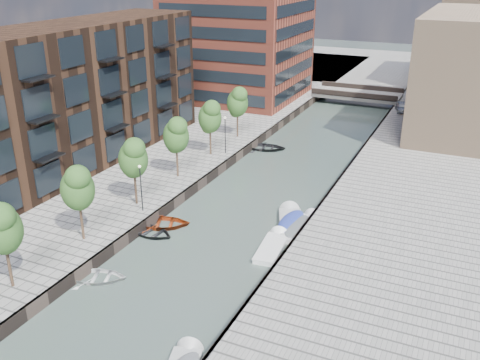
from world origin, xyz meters
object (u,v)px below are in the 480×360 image
Objects in this scene: sloop_4 at (266,149)px; bridge at (357,94)px; tree_4 at (176,134)px; tree_5 at (210,116)px; car at (402,107)px; motorboat_2 at (273,246)px; sloop_1 at (150,234)px; tree_1 at (2,227)px; motorboat_4 at (300,227)px; tree_2 at (77,187)px; tree_6 at (237,101)px; sloop_3 at (98,279)px; motorboat_3 at (291,221)px; sloop_2 at (162,226)px; tree_3 at (133,157)px.

bridge is at bearing -22.93° from sloop_4.
tree_4 and tree_5 have the same top height.
sloop_4 is 1.20× the size of car.
motorboat_2 reaches higher than sloop_4.
sloop_1 is 1.07× the size of car.
tree_1 is 1.08× the size of motorboat_4.
tree_4 is at bearing 151.41° from sloop_4.
tree_2 is 28.00m from tree_6.
bridge is 57.14m from sloop_3.
tree_1 is 35.00m from tree_6.
sloop_1 is 0.74× the size of motorboat_3.
sloop_2 is at bearing -96.27° from bridge.
motorboat_4 is at bearing -51.97° from tree_6.
car reaches higher than motorboat_4.
motorboat_2 is 41.65m from car.
tree_4 is at bearing -102.00° from bridge.
tree_3 reaches higher than car.
tree_2 and tree_6 have the same top height.
motorboat_4 is (1.06, -0.60, -0.01)m from motorboat_3.
tree_1 and tree_3 have the same top height.
car is (3.29, 37.11, 1.45)m from motorboat_3.
sloop_1 is 23.38m from sloop_4.
sloop_3 is 0.72× the size of motorboat_3.
sloop_4 is 0.83× the size of motorboat_3.
car is at bearing -44.24° from sloop_4.
tree_3 is at bearing -163.69° from motorboat_3.
tree_6 is at bearing 121.04° from motorboat_2.
motorboat_4 is (5.45, -43.83, -1.18)m from bridge.
sloop_3 is 0.87× the size of sloop_4.
tree_1 is (-8.50, -61.00, 3.92)m from bridge.
sloop_1 is (3.10, -2.75, -5.31)m from tree_3.
tree_6 is 1.41× the size of sloop_1.
tree_4 is at bearing 165.93° from motorboat_3.
car is at bearing 64.48° from tree_4.
car is at bearing 71.34° from tree_2.
tree_3 is at bearing -90.00° from tree_6.
motorboat_2 is (9.81, 0.53, 0.10)m from sloop_2.
sloop_3 is (3.51, -2.90, -5.31)m from tree_2.
tree_6 is (-8.50, -26.00, 3.92)m from bridge.
sloop_1 is at bearing -72.37° from tree_4.
tree_3 is 15.18m from motorboat_4.
bridge is 2.75× the size of sloop_4.
tree_3 is at bearing 177.27° from motorboat_2.
tree_3 and tree_6 have the same top height.
sloop_3 is at bearing 166.52° from sloop_4.
motorboat_4 is at bearing -15.36° from tree_4.
sloop_3 is (3.51, -9.90, -5.31)m from tree_3.
tree_6 is at bearing 71.40° from sloop_4.
tree_2 is at bearing 159.22° from sloop_4.
car is at bearing 84.94° from motorboat_3.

